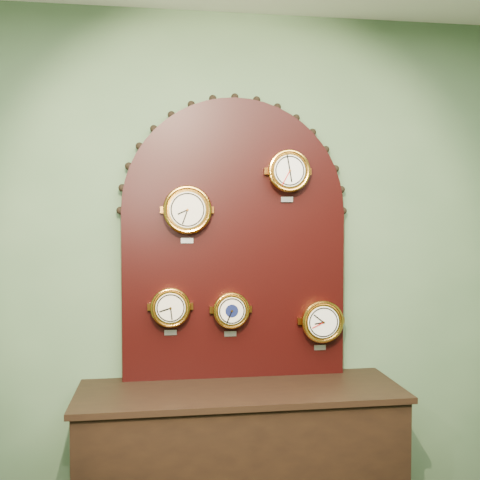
{
  "coord_description": "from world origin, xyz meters",
  "views": [
    {
      "loc": [
        -0.39,
        -0.52,
        1.7
      ],
      "look_at": [
        0.0,
        2.25,
        1.58
      ],
      "focal_mm": 41.59,
      "sensor_mm": 36.0,
      "label": 1
    }
  ],
  "objects": [
    {
      "name": "wall_back",
      "position": [
        0.0,
        2.5,
        1.4
      ],
      "size": [
        4.0,
        0.0,
        4.0
      ],
      "primitive_type": "plane",
      "rotation": [
        1.57,
        0.0,
        0.0
      ],
      "color": "#4D6B49",
      "rests_on": "ground"
    },
    {
      "name": "shop_counter",
      "position": [
        0.0,
        2.23,
        0.4
      ],
      "size": [
        1.6,
        0.5,
        0.8
      ],
      "primitive_type": "cube",
      "color": "black",
      "rests_on": "ground_plane"
    },
    {
      "name": "display_board",
      "position": [
        0.0,
        2.45,
        1.63
      ],
      "size": [
        1.26,
        0.06,
        1.53
      ],
      "color": "black",
      "rests_on": "shop_counter"
    },
    {
      "name": "roman_clock",
      "position": [
        -0.26,
        2.38,
        1.73
      ],
      "size": [
        0.25,
        0.08,
        0.3
      ],
      "color": "orange",
      "rests_on": "display_board"
    },
    {
      "name": "arabic_clock",
      "position": [
        0.28,
        2.38,
        1.94
      ],
      "size": [
        0.23,
        0.08,
        0.28
      ],
      "color": "orange",
      "rests_on": "display_board"
    },
    {
      "name": "hygrometer",
      "position": [
        -0.35,
        2.38,
        1.23
      ],
      "size": [
        0.21,
        0.08,
        0.26
      ],
      "color": "orange",
      "rests_on": "display_board"
    },
    {
      "name": "barometer",
      "position": [
        -0.03,
        2.38,
        1.2
      ],
      "size": [
        0.19,
        0.08,
        0.25
      ],
      "color": "orange",
      "rests_on": "display_board"
    },
    {
      "name": "tide_clock",
      "position": [
        0.47,
        2.38,
        1.13
      ],
      "size": [
        0.23,
        0.08,
        0.28
      ],
      "color": "orange",
      "rests_on": "display_board"
    }
  ]
}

